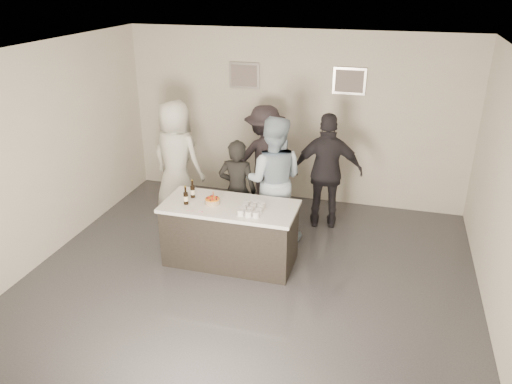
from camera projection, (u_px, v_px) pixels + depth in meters
floor at (246, 285)px, 6.67m from camera, size 6.00×6.00×0.00m
ceiling at (244, 55)px, 5.46m from camera, size 6.00×6.00×0.00m
wall_back at (295, 118)px, 8.71m from camera, size 6.00×0.04×3.00m
wall_front at (119, 343)px, 3.42m from camera, size 6.00×0.04×3.00m
wall_left at (35, 159)px, 6.80m from camera, size 0.04×6.00×3.00m
picture_left at (244, 75)px, 8.62m from camera, size 0.54×0.04×0.44m
picture_right at (349, 81)px, 8.17m from camera, size 0.54×0.04×0.44m
bar_counter at (230, 234)px, 7.05m from camera, size 1.86×0.86×0.90m
cake at (212, 201)px, 6.88m from camera, size 0.20×0.20×0.07m
beer_bottle_a at (193, 189)px, 7.04m from camera, size 0.07×0.07×0.26m
beer_bottle_b at (186, 195)px, 6.84m from camera, size 0.07×0.07×0.26m
tumbler_cluster at (252, 209)px, 6.66m from camera, size 0.30×0.40×0.08m
candles at (196, 212)px, 6.66m from camera, size 0.24×0.08×0.01m
person_main_black at (237, 190)px, 7.56m from camera, size 0.61×0.42×1.60m
person_main_blue at (273, 180)px, 7.48m from camera, size 1.03×0.85×1.96m
person_guest_left at (176, 158)px, 8.37m from camera, size 1.08×0.85×1.96m
person_guest_right at (327, 172)px, 7.88m from camera, size 1.17×0.63×1.89m
person_guest_back at (265, 159)px, 8.50m from camera, size 1.36×1.09×1.84m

